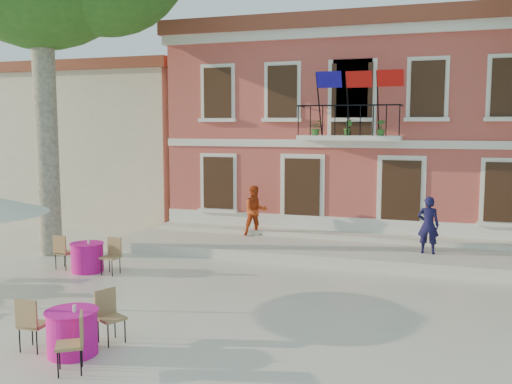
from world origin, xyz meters
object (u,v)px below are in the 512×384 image
object	(u,v)px
cafe_table_1	(72,330)
pedestrian_orange	(255,211)
cafe_table_3	(87,256)
pedestrian_navy	(428,225)

from	to	relation	value
cafe_table_1	pedestrian_orange	bearing A→B (deg)	89.08
pedestrian_orange	cafe_table_1	xyz separation A→B (m)	(-0.15, -9.56, -0.69)
pedestrian_orange	cafe_table_3	xyz separation A→B (m)	(-3.19, -4.70, -0.70)
pedestrian_navy	cafe_table_1	size ratio (longest dim) A/B	0.87
pedestrian_navy	pedestrian_orange	size ratio (longest dim) A/B	0.99
pedestrian_orange	cafe_table_3	size ratio (longest dim) A/B	0.84
pedestrian_orange	cafe_table_3	world-z (taller)	pedestrian_orange
pedestrian_orange	pedestrian_navy	bearing A→B (deg)	-43.62
pedestrian_navy	pedestrian_orange	xyz separation A→B (m)	(-5.43, 0.99, 0.01)
pedestrian_navy	cafe_table_1	bearing A→B (deg)	60.64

